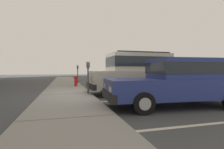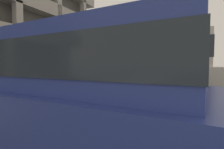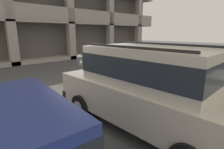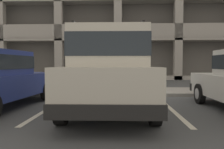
# 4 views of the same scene
# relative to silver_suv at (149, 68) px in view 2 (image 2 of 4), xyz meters

# --- Properties ---
(ground_plane) EXTENTS (80.00, 80.00, 0.10)m
(ground_plane) POSITION_rel_silver_suv_xyz_m (-0.03, 2.13, -1.14)
(ground_plane) COLOR #444749
(sidewalk) EXTENTS (40.00, 2.20, 0.12)m
(sidewalk) POSITION_rel_silver_suv_xyz_m (-0.03, 3.43, -1.03)
(sidewalk) COLOR gray
(sidewalk) RESTS_ON ground_plane
(parking_stall_lines) EXTENTS (13.13, 4.80, 0.01)m
(parking_stall_lines) POSITION_rel_silver_suv_xyz_m (1.59, 0.73, -1.08)
(parking_stall_lines) COLOR silver
(parking_stall_lines) RESTS_ON ground_plane
(silver_suv) EXTENTS (2.06, 4.80, 2.03)m
(silver_suv) POSITION_rel_silver_suv_xyz_m (0.00, 0.00, 0.00)
(silver_suv) COLOR beige
(silver_suv) RESTS_ON ground_plane
(red_sedan) EXTENTS (2.09, 4.60, 1.54)m
(red_sedan) POSITION_rel_silver_suv_xyz_m (-3.10, -0.03, -0.27)
(red_sedan) COLOR navy
(red_sedan) RESTS_ON ground_plane
(dark_hatchback) EXTENTS (1.88, 4.50, 1.54)m
(dark_hatchback) POSITION_rel_silver_suv_xyz_m (3.44, -0.51, -0.27)
(dark_hatchback) COLOR silver
(dark_hatchback) RESTS_ON ground_plane
(parking_meter_near) EXTENTS (0.35, 0.12, 1.47)m
(parking_meter_near) POSITION_rel_silver_suv_xyz_m (-0.14, 2.48, 0.13)
(parking_meter_near) COLOR #595B60
(parking_meter_near) RESTS_ON sidewalk
(parking_meter_far) EXTENTS (0.35, 0.12, 1.46)m
(parking_meter_far) POSITION_rel_silver_suv_xyz_m (6.36, 2.45, 0.12)
(parking_meter_far) COLOR #47474C
(parking_meter_far) RESTS_ON sidewalk
(fire_hydrant) EXTENTS (0.30, 0.30, 0.70)m
(fire_hydrant) POSITION_rel_silver_suv_xyz_m (3.52, 2.78, -0.62)
(fire_hydrant) COLOR red
(fire_hydrant) RESTS_ON sidewalk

